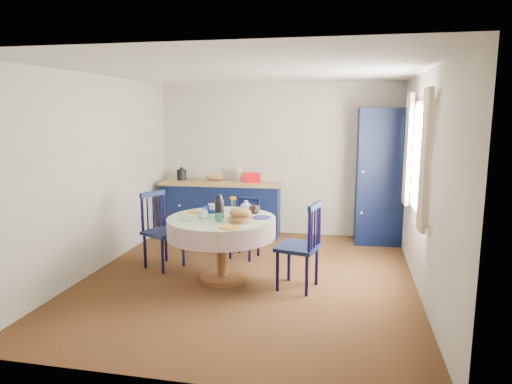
% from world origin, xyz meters
% --- Properties ---
extents(floor, '(4.50, 4.50, 0.00)m').
position_xyz_m(floor, '(0.00, 0.00, 0.00)').
color(floor, black).
rests_on(floor, ground).
extents(ceiling, '(4.50, 4.50, 0.00)m').
position_xyz_m(ceiling, '(0.00, 0.00, 2.50)').
color(ceiling, white).
rests_on(ceiling, wall_back).
extents(wall_back, '(4.00, 0.02, 2.50)m').
position_xyz_m(wall_back, '(0.00, 2.25, 1.25)').
color(wall_back, beige).
rests_on(wall_back, floor).
extents(wall_left, '(0.02, 4.50, 2.50)m').
position_xyz_m(wall_left, '(-2.00, 0.00, 1.25)').
color(wall_left, beige).
rests_on(wall_left, floor).
extents(wall_right, '(0.02, 4.50, 2.50)m').
position_xyz_m(wall_right, '(2.00, 0.00, 1.25)').
color(wall_right, beige).
rests_on(wall_right, floor).
extents(window, '(0.10, 1.74, 1.45)m').
position_xyz_m(window, '(1.95, 0.30, 1.52)').
color(window, white).
rests_on(window, wall_right).
extents(kitchen_counter, '(2.02, 0.72, 1.13)m').
position_xyz_m(kitchen_counter, '(-0.90, 1.96, 0.46)').
color(kitchen_counter, black).
rests_on(kitchen_counter, floor).
extents(pantry_cabinet, '(0.75, 0.55, 2.10)m').
position_xyz_m(pantry_cabinet, '(1.66, 1.98, 1.05)').
color(pantry_cabinet, black).
rests_on(pantry_cabinet, floor).
extents(dining_table, '(1.30, 1.30, 1.07)m').
position_xyz_m(dining_table, '(-0.30, -0.12, 0.66)').
color(dining_table, brown).
rests_on(dining_table, floor).
extents(chair_left, '(0.58, 0.59, 1.00)m').
position_xyz_m(chair_left, '(-1.22, 0.20, 0.51)').
color(chair_left, black).
rests_on(chair_left, floor).
extents(chair_far, '(0.45, 0.43, 0.83)m').
position_xyz_m(chair_far, '(-0.23, 0.84, 0.42)').
color(chair_far, black).
rests_on(chair_far, floor).
extents(chair_right, '(0.53, 0.55, 1.03)m').
position_xyz_m(chair_right, '(0.67, -0.19, 0.52)').
color(chair_right, black).
rests_on(chair_right, floor).
extents(mug_a, '(0.12, 0.12, 0.10)m').
position_xyz_m(mug_a, '(-0.52, -0.19, 0.83)').
color(mug_a, silver).
rests_on(mug_a, dining_table).
extents(mug_b, '(0.10, 0.10, 0.09)m').
position_xyz_m(mug_b, '(-0.27, -0.32, 0.83)').
color(mug_b, '#2F7D6D').
rests_on(mug_b, dining_table).
extents(mug_c, '(0.13, 0.13, 0.11)m').
position_xyz_m(mug_c, '(0.04, 0.18, 0.84)').
color(mug_c, black).
rests_on(mug_c, dining_table).
extents(mug_d, '(0.10, 0.10, 0.10)m').
position_xyz_m(mug_d, '(-0.52, 0.21, 0.83)').
color(mug_d, silver).
rests_on(mug_d, dining_table).
extents(cobalt_bowl, '(0.25, 0.25, 0.06)m').
position_xyz_m(cobalt_bowl, '(-0.50, 0.14, 0.82)').
color(cobalt_bowl, navy).
rests_on(cobalt_bowl, dining_table).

